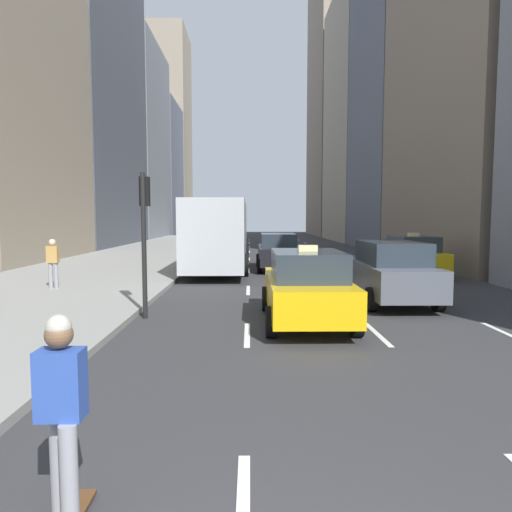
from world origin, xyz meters
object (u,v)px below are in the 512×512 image
object	(u,v)px
city_bus	(220,232)
sedan_black_near	(390,271)
taxi_second	(306,286)
traffic_light_pole	(144,221)
skateboarder	(62,411)
sedan_silver_behind	(278,251)
taxi_lead	(411,256)
pedestrian_far_walking	(53,261)

from	to	relation	value
city_bus	sedan_black_near	bearing A→B (deg)	-58.84
sedan_black_near	city_bus	xyz separation A→B (m)	(-5.61, 9.28, 0.87)
taxi_second	traffic_light_pole	xyz separation A→B (m)	(-3.95, 0.65, 1.53)
taxi_second	skateboarder	size ratio (longest dim) A/B	2.52
sedan_silver_behind	sedan_black_near	bearing A→B (deg)	-71.69
taxi_lead	sedan_silver_behind	xyz separation A→B (m)	(-5.60, 2.38, 0.01)
pedestrian_far_walking	traffic_light_pole	xyz separation A→B (m)	(3.94, -3.84, 1.34)
taxi_lead	taxi_second	world-z (taller)	same
skateboarder	traffic_light_pole	xyz separation A→B (m)	(-1.11, 7.80, 1.45)
taxi_lead	skateboarder	size ratio (longest dim) A/B	2.52
taxi_lead	sedan_black_near	world-z (taller)	taxi_lead
city_bus	sedan_silver_behind	bearing A→B (deg)	-16.28
sedan_silver_behind	city_bus	size ratio (longest dim) A/B	0.39
pedestrian_far_walking	traffic_light_pole	world-z (taller)	traffic_light_pole
pedestrian_far_walking	sedan_black_near	bearing A→B (deg)	-9.71
taxi_lead	skateboarder	world-z (taller)	taxi_lead
city_bus	pedestrian_far_walking	bearing A→B (deg)	-124.29
traffic_light_pole	skateboarder	bearing A→B (deg)	-81.90
taxi_lead	traffic_light_pole	distance (m)	12.61
sedan_black_near	taxi_lead	bearing A→B (deg)	65.29
taxi_lead	sedan_black_near	xyz separation A→B (m)	(-2.80, -6.08, 0.04)
city_bus	skateboarder	size ratio (longest dim) A/B	6.65
taxi_second	pedestrian_far_walking	bearing A→B (deg)	150.36
city_bus	traffic_light_pole	size ratio (longest dim) A/B	3.22
sedan_black_near	sedan_silver_behind	world-z (taller)	sedan_black_near
skateboarder	traffic_light_pole	distance (m)	8.01
taxi_second	sedan_silver_behind	size ratio (longest dim) A/B	0.97
taxi_lead	skateboarder	distance (m)	18.00
taxi_second	sedan_black_near	xyz separation A→B (m)	(2.80, 2.66, 0.04)
taxi_second	sedan_black_near	bearing A→B (deg)	43.55
city_bus	traffic_light_pole	bearing A→B (deg)	-95.75
sedan_black_near	skateboarder	size ratio (longest dim) A/B	2.65
taxi_lead	traffic_light_pole	size ratio (longest dim) A/B	1.22
taxi_second	city_bus	bearing A→B (deg)	103.25
city_bus	pedestrian_far_walking	xyz separation A→B (m)	(-5.08, -7.45, -0.72)
skateboarder	pedestrian_far_walking	world-z (taller)	pedestrian_far_walking
taxi_lead	sedan_black_near	size ratio (longest dim) A/B	0.95
taxi_lead	city_bus	size ratio (longest dim) A/B	0.38
sedan_silver_behind	traffic_light_pole	xyz separation A→B (m)	(-3.95, -10.47, 1.52)
taxi_second	sedan_silver_behind	world-z (taller)	taxi_second
traffic_light_pole	pedestrian_far_walking	bearing A→B (deg)	135.77
sedan_black_near	skateboarder	world-z (taller)	sedan_black_near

